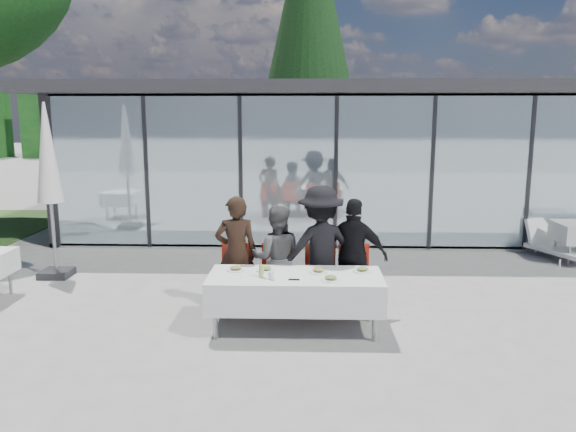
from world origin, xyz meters
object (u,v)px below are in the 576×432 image
at_px(diner_chair_a, 236,274).
at_px(plate_b, 266,269).
at_px(plate_a, 236,269).
at_px(juice_bottle, 261,271).
at_px(diner_chair_c, 320,274).
at_px(diner_a, 236,253).
at_px(diner_d, 354,255).
at_px(diner_c, 321,249).
at_px(conifer_tree, 309,20).
at_px(diner_b, 277,258).
at_px(diner_chair_b, 277,274).
at_px(dining_table, 295,291).
at_px(spare_chair_b, 521,223).
at_px(plate_extra, 331,278).
at_px(plate_c, 318,271).
at_px(lounger, 554,245).
at_px(diner_chair_d, 354,275).
at_px(folded_eyeglasses, 294,280).
at_px(market_umbrella, 48,164).
at_px(plate_d, 362,270).

relative_size(diner_chair_a, plate_b, 3.83).
distance_m(plate_a, juice_bottle, 0.48).
distance_m(diner_chair_c, juice_bottle, 1.20).
distance_m(diner_a, diner_d, 1.69).
distance_m(diner_c, conifer_tree, 13.58).
relative_size(diner_b, plate_b, 6.03).
xyz_separation_m(diner_chair_b, diner_c, (0.63, 0.03, 0.37)).
bearing_deg(diner_b, diner_chair_c, 178.30).
bearing_deg(diner_chair_a, diner_b, 2.77).
height_order(diner_b, diner_d, diner_d).
relative_size(diner_chair_b, juice_bottle, 5.98).
relative_size(diner_chair_b, plate_b, 3.83).
bearing_deg(dining_table, spare_chair_b, 45.46).
relative_size(plate_a, juice_bottle, 1.56).
bearing_deg(diner_chair_a, juice_bottle, -63.51).
relative_size(diner_d, plate_extra, 6.43).
relative_size(diner_d, plate_a, 6.43).
bearing_deg(juice_bottle, plate_c, 18.14).
distance_m(plate_a, lounger, 6.95).
bearing_deg(diner_chair_d, folded_eyeglasses, -130.52).
xyz_separation_m(diner_chair_a, plate_c, (1.17, -0.63, 0.24)).
bearing_deg(plate_a, diner_chair_b, 47.89).
bearing_deg(diner_chair_b, plate_b, -101.32).
distance_m(juice_bottle, market_umbrella, 4.63).
bearing_deg(plate_d, diner_c, 132.09).
height_order(folded_eyeglasses, lounger, folded_eyeglasses).
bearing_deg(market_umbrella, juice_bottle, -32.49).
distance_m(diner_chair_b, plate_d, 1.32).
distance_m(diner_chair_a, diner_chair_d, 1.69).
bearing_deg(folded_eyeglasses, diner_b, 105.12).
xyz_separation_m(diner_a, plate_b, (0.47, -0.60, -0.06)).
height_order(diner_a, diner_chair_d, diner_a).
relative_size(diner_b, diner_chair_d, 1.57).
distance_m(diner_chair_a, plate_b, 0.78).
bearing_deg(plate_c, plate_extra, -67.17).
height_order(diner_chair_b, plate_c, diner_chair_b).
bearing_deg(plate_c, diner_chair_c, 86.27).
height_order(diner_b, market_umbrella, market_umbrella).
bearing_deg(plate_d, diner_chair_c, 133.46).
height_order(juice_bottle, spare_chair_b, spare_chair_b).
distance_m(diner_c, diner_chair_c, 0.37).
height_order(diner_a, diner_chair_a, diner_a).
height_order(diner_chair_a, juice_bottle, diner_chair_a).
bearing_deg(diner_b, plate_b, 80.07).
relative_size(diner_chair_c, juice_bottle, 5.98).
xyz_separation_m(diner_chair_a, spare_chair_b, (5.54, 4.00, 0.00)).
height_order(plate_a, market_umbrella, market_umbrella).
xyz_separation_m(plate_c, spare_chair_b, (4.37, 4.63, -0.24)).
distance_m(dining_table, plate_c, 0.40).
relative_size(diner_chair_b, diner_d, 0.60).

